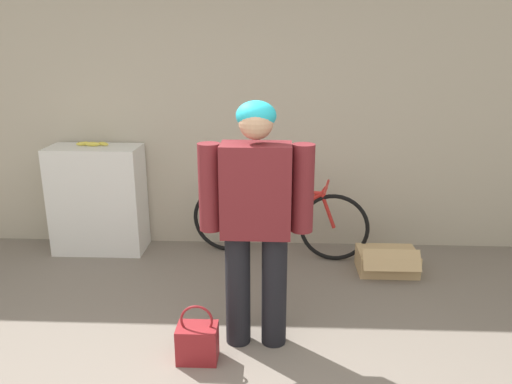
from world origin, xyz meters
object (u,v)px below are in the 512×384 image
(person, at_px, (256,211))
(cardboard_box, at_px, (387,261))
(banana, at_px, (92,144))
(handbag, at_px, (197,342))
(bicycle, at_px, (278,220))

(person, bearing_deg, cardboard_box, 45.89)
(banana, height_order, handbag, banana)
(bicycle, height_order, cardboard_box, bicycle)
(banana, bearing_deg, bicycle, -3.53)
(cardboard_box, bearing_deg, person, -134.73)
(person, height_order, handbag, person)
(banana, bearing_deg, cardboard_box, -8.86)
(handbag, distance_m, cardboard_box, 1.99)
(banana, height_order, cardboard_box, banana)
(bicycle, bearing_deg, banana, -173.50)
(person, distance_m, bicycle, 1.55)
(banana, bearing_deg, person, -44.16)
(bicycle, distance_m, handbag, 1.75)
(person, height_order, cardboard_box, person)
(bicycle, relative_size, cardboard_box, 3.23)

